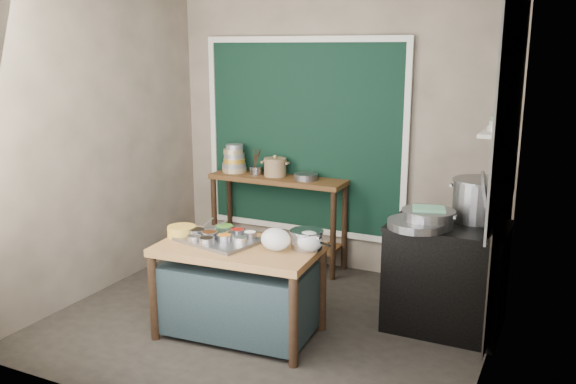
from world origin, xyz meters
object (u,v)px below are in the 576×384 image
at_px(stove_block, 446,278).
at_px(saucepan, 307,239).
at_px(prep_table, 239,290).
at_px(back_counter, 278,221).
at_px(steamer, 428,218).
at_px(ceramic_crock, 275,168).
at_px(stock_pot, 478,200).
at_px(utensil_cup, 256,170).
at_px(yellow_basin, 182,231).
at_px(condiment_tray, 219,240).

bearing_deg(stove_block, saucepan, -143.25).
xyz_separation_m(prep_table, stove_block, (1.44, 0.86, 0.05)).
bearing_deg(back_counter, steamer, -26.55).
height_order(ceramic_crock, stock_pot, stock_pot).
bearing_deg(saucepan, utensil_cup, 155.09).
distance_m(stove_block, yellow_basin, 2.19).
bearing_deg(prep_table, condiment_tray, 169.17).
relative_size(yellow_basin, saucepan, 0.87).
bearing_deg(prep_table, stock_pot, 29.02).
bearing_deg(yellow_basin, prep_table, 0.65).
height_order(back_counter, ceramic_crock, ceramic_crock).
relative_size(stove_block, condiment_tray, 1.46).
xyz_separation_m(condiment_tray, utensil_cup, (-0.53, 1.59, 0.23)).
height_order(prep_table, stock_pot, stock_pot).
bearing_deg(utensil_cup, yellow_basin, -83.22).
distance_m(prep_table, saucepan, 0.70).
relative_size(condiment_tray, steamer, 1.46).
xyz_separation_m(saucepan, ceramic_crock, (-1.01, 1.46, 0.21)).
bearing_deg(stove_block, yellow_basin, -156.19).
bearing_deg(ceramic_crock, stove_block, -21.30).
relative_size(condiment_tray, saucepan, 2.33).
relative_size(saucepan, stock_pot, 0.60).
bearing_deg(steamer, yellow_basin, -158.59).
relative_size(yellow_basin, utensil_cup, 1.67).
height_order(stock_pot, steamer, stock_pot).
bearing_deg(utensil_cup, prep_table, -65.94).
distance_m(utensil_cup, ceramic_crock, 0.22).
relative_size(prep_table, condiment_tray, 2.03).
bearing_deg(utensil_cup, back_counter, -4.16).
bearing_deg(ceramic_crock, saucepan, -55.25).
xyz_separation_m(stove_block, stock_pot, (0.18, 0.20, 0.63)).
bearing_deg(saucepan, ceramic_crock, 149.50).
xyz_separation_m(yellow_basin, ceramic_crock, (0.03, 1.63, 0.24)).
bearing_deg(saucepan, stock_pot, 63.60).
height_order(saucepan, steamer, steamer).
height_order(back_counter, saucepan, back_counter).
relative_size(stove_block, saucepan, 3.41).
height_order(prep_table, condiment_tray, condiment_tray).
bearing_deg(yellow_basin, stock_pot, 26.45).
height_order(condiment_tray, ceramic_crock, ceramic_crock).
xyz_separation_m(yellow_basin, saucepan, (1.04, 0.17, 0.03)).
height_order(back_counter, utensil_cup, utensil_cup).
height_order(stove_block, utensil_cup, utensil_cup).
xyz_separation_m(stove_block, condiment_tray, (-1.64, -0.84, 0.34)).
bearing_deg(ceramic_crock, stock_pot, -14.68).
distance_m(ceramic_crock, stock_pot, 2.20).
relative_size(stove_block, ceramic_crock, 3.65).
distance_m(condiment_tray, steamer, 1.66).
bearing_deg(yellow_basin, condiment_tray, 4.83).
height_order(stove_block, ceramic_crock, ceramic_crock).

